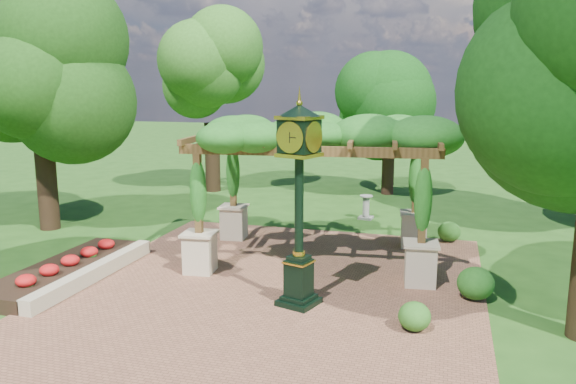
# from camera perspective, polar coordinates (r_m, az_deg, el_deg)

# --- Properties ---
(ground) EXTENTS (120.00, 120.00, 0.00)m
(ground) POSITION_cam_1_polar(r_m,az_deg,el_deg) (12.98, -3.13, -11.59)
(ground) COLOR #1E4714
(ground) RESTS_ON ground
(brick_plaza) EXTENTS (10.00, 12.00, 0.04)m
(brick_plaza) POSITION_cam_1_polar(r_m,az_deg,el_deg) (13.85, -1.75, -10.02)
(brick_plaza) COLOR brown
(brick_plaza) RESTS_ON ground
(border_wall) EXTENTS (0.35, 5.00, 0.40)m
(border_wall) POSITION_cam_1_polar(r_m,az_deg,el_deg) (15.36, -19.08, -7.80)
(border_wall) COLOR #C6B793
(border_wall) RESTS_ON ground
(flower_bed) EXTENTS (1.50, 5.00, 0.36)m
(flower_bed) POSITION_cam_1_polar(r_m,az_deg,el_deg) (15.89, -21.75, -7.44)
(flower_bed) COLOR red
(flower_bed) RESTS_ON ground
(pedestal_clock) EXTENTS (1.14, 1.14, 4.60)m
(pedestal_clock) POSITION_cam_1_polar(r_m,az_deg,el_deg) (12.26, 1.13, 0.51)
(pedestal_clock) COLOR black
(pedestal_clock) RESTS_ON brick_plaza
(pergola) EXTENTS (7.05, 4.86, 4.17)m
(pergola) POSITION_cam_1_polar(r_m,az_deg,el_deg) (15.63, 2.82, 5.19)
(pergola) COLOR beige
(pergola) RESTS_ON brick_plaza
(sundial) EXTENTS (0.55, 0.55, 0.90)m
(sundial) POSITION_cam_1_polar(r_m,az_deg,el_deg) (21.27, 7.93, -1.69)
(sundial) COLOR gray
(sundial) RESTS_ON ground
(shrub_front) EXTENTS (0.73, 0.73, 0.59)m
(shrub_front) POSITION_cam_1_polar(r_m,az_deg,el_deg) (11.90, 12.73, -12.22)
(shrub_front) COLOR #285F1B
(shrub_front) RESTS_ON brick_plaza
(shrub_mid) EXTENTS (1.05, 1.05, 0.76)m
(shrub_mid) POSITION_cam_1_polar(r_m,az_deg,el_deg) (13.87, 18.53, -8.79)
(shrub_mid) COLOR #205818
(shrub_mid) RESTS_ON brick_plaza
(shrub_back) EXTENTS (0.74, 0.74, 0.64)m
(shrub_back) POSITION_cam_1_polar(r_m,az_deg,el_deg) (18.63, 16.06, -3.90)
(shrub_back) COLOR #255819
(shrub_back) RESTS_ON brick_plaza
(tree_west_near) EXTENTS (4.30, 4.30, 8.06)m
(tree_west_near) POSITION_cam_1_polar(r_m,az_deg,el_deg) (20.86, -24.09, 11.46)
(tree_west_near) COLOR #301E13
(tree_west_near) RESTS_ON ground
(tree_west_far) EXTENTS (3.68, 3.68, 8.35)m
(tree_west_far) POSITION_cam_1_polar(r_m,az_deg,el_deg) (26.60, -7.90, 12.28)
(tree_west_far) COLOR black
(tree_west_far) RESTS_ON ground
(tree_north) EXTENTS (3.82, 3.82, 5.96)m
(tree_north) POSITION_cam_1_polar(r_m,az_deg,el_deg) (25.99, 10.33, 8.70)
(tree_north) COLOR #342015
(tree_north) RESTS_ON ground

